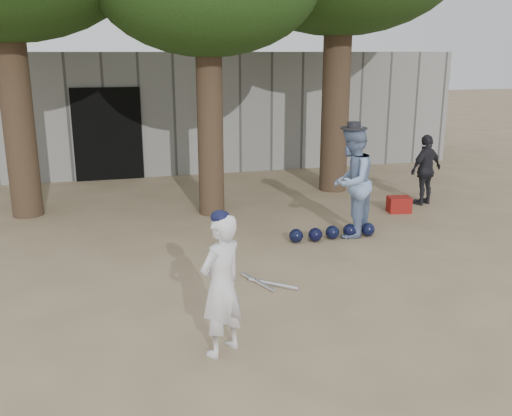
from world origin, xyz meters
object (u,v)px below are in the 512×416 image
object	(u,v)px
spectator_dark	(426,170)
spectator_blue	(351,182)
red_bag	(399,205)
boy_player	(221,285)

from	to	relation	value
spectator_dark	spectator_blue	bearing A→B (deg)	13.15
spectator_dark	red_bag	size ratio (longest dim) A/B	3.38
spectator_dark	red_bag	distance (m)	1.05
boy_player	spectator_blue	xyz separation A→B (m)	(2.89, 3.24, 0.18)
spectator_dark	red_bag	xyz separation A→B (m)	(-0.79, -0.42, -0.56)
spectator_blue	spectator_dark	xyz separation A→B (m)	(2.32, 1.50, -0.21)
boy_player	red_bag	distance (m)	6.21
spectator_blue	spectator_dark	size ratio (longest dim) A/B	1.30
boy_player	spectator_blue	bearing A→B (deg)	-166.02
boy_player	spectator_dark	xyz separation A→B (m)	(5.21, 4.74, -0.03)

